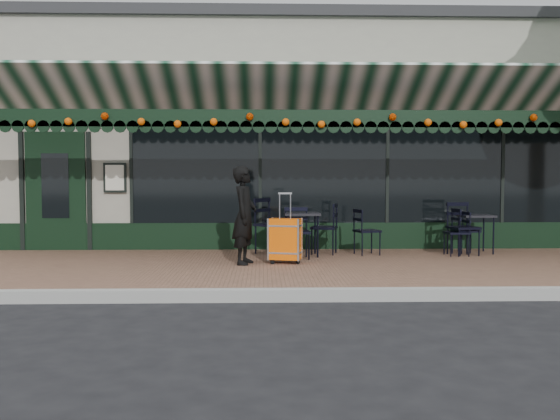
{
  "coord_description": "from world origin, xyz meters",
  "views": [
    {
      "loc": [
        -0.95,
        -7.15,
        1.47
      ],
      "look_at": [
        -0.7,
        1.6,
        1.02
      ],
      "focal_mm": 38.0,
      "sensor_mm": 36.0,
      "label": 1
    }
  ],
  "objects_px": {
    "cafe_table_a": "(476,219)",
    "chair_a_front": "(463,228)",
    "chair_b_front": "(297,233)",
    "chair_a_right": "(466,231)",
    "chair_b_right": "(367,231)",
    "woman": "(245,215)",
    "chair_b_left": "(324,228)",
    "chair_a_left": "(457,233)",
    "suitcase": "(285,240)",
    "cafe_table_b": "(302,217)",
    "chair_solo": "(272,225)"
  },
  "relations": [
    {
      "from": "cafe_table_b",
      "to": "chair_solo",
      "type": "relative_size",
      "value": 0.74
    },
    {
      "from": "woman",
      "to": "chair_b_front",
      "type": "xyz_separation_m",
      "value": [
        0.85,
        0.62,
        -0.33
      ]
    },
    {
      "from": "cafe_table_b",
      "to": "chair_b_front",
      "type": "bearing_deg",
      "value": -105.54
    },
    {
      "from": "chair_solo",
      "to": "chair_a_front",
      "type": "bearing_deg",
      "value": -58.0
    },
    {
      "from": "chair_a_left",
      "to": "chair_b_front",
      "type": "distance_m",
      "value": 2.8
    },
    {
      "from": "chair_a_right",
      "to": "woman",
      "type": "bearing_deg",
      "value": 99.9
    },
    {
      "from": "chair_a_left",
      "to": "woman",
      "type": "bearing_deg",
      "value": -79.17
    },
    {
      "from": "chair_a_right",
      "to": "chair_a_front",
      "type": "relative_size",
      "value": 0.88
    },
    {
      "from": "woman",
      "to": "chair_b_left",
      "type": "height_order",
      "value": "woman"
    },
    {
      "from": "woman",
      "to": "chair_solo",
      "type": "bearing_deg",
      "value": -6.2
    },
    {
      "from": "chair_b_left",
      "to": "chair_a_front",
      "type": "bearing_deg",
      "value": 98.97
    },
    {
      "from": "cafe_table_b",
      "to": "chair_a_front",
      "type": "distance_m",
      "value": 2.82
    },
    {
      "from": "chair_a_left",
      "to": "chair_b_right",
      "type": "height_order",
      "value": "chair_b_right"
    },
    {
      "from": "cafe_table_a",
      "to": "chair_a_front",
      "type": "distance_m",
      "value": 0.47
    },
    {
      "from": "cafe_table_b",
      "to": "chair_a_right",
      "type": "xyz_separation_m",
      "value": [
        2.87,
        0.03,
        -0.26
      ]
    },
    {
      "from": "cafe_table_a",
      "to": "cafe_table_b",
      "type": "xyz_separation_m",
      "value": [
        -3.14,
        -0.29,
        0.05
      ]
    },
    {
      "from": "chair_b_right",
      "to": "chair_b_front",
      "type": "height_order",
      "value": "chair_b_front"
    },
    {
      "from": "chair_a_right",
      "to": "chair_b_right",
      "type": "bearing_deg",
      "value": 82.98
    },
    {
      "from": "cafe_table_a",
      "to": "chair_a_left",
      "type": "bearing_deg",
      "value": -142.14
    },
    {
      "from": "chair_solo",
      "to": "cafe_table_b",
      "type": "bearing_deg",
      "value": -84.92
    },
    {
      "from": "cafe_table_b",
      "to": "chair_b_right",
      "type": "distance_m",
      "value": 1.18
    },
    {
      "from": "woman",
      "to": "cafe_table_a",
      "type": "bearing_deg",
      "value": -60.35
    },
    {
      "from": "chair_a_right",
      "to": "chair_b_front",
      "type": "xyz_separation_m",
      "value": [
        -2.98,
        -0.41,
        0.02
      ]
    },
    {
      "from": "cafe_table_b",
      "to": "chair_b_left",
      "type": "relative_size",
      "value": 0.82
    },
    {
      "from": "suitcase",
      "to": "chair_a_right",
      "type": "distance_m",
      "value": 3.34
    },
    {
      "from": "cafe_table_b",
      "to": "chair_solo",
      "type": "distance_m",
      "value": 0.63
    },
    {
      "from": "cafe_table_b",
      "to": "chair_b_front",
      "type": "xyz_separation_m",
      "value": [
        -0.1,
        -0.38,
        -0.24
      ]
    },
    {
      "from": "cafe_table_a",
      "to": "chair_a_right",
      "type": "height_order",
      "value": "chair_a_right"
    },
    {
      "from": "suitcase",
      "to": "chair_b_right",
      "type": "height_order",
      "value": "suitcase"
    },
    {
      "from": "chair_a_front",
      "to": "chair_b_right",
      "type": "distance_m",
      "value": 1.67
    },
    {
      "from": "chair_a_front",
      "to": "chair_b_front",
      "type": "relative_size",
      "value": 1.08
    },
    {
      "from": "chair_a_left",
      "to": "chair_b_left",
      "type": "height_order",
      "value": "chair_b_left"
    },
    {
      "from": "chair_b_right",
      "to": "woman",
      "type": "bearing_deg",
      "value": 102.57
    },
    {
      "from": "chair_a_left",
      "to": "chair_a_right",
      "type": "bearing_deg",
      "value": 115.8
    },
    {
      "from": "suitcase",
      "to": "cafe_table_b",
      "type": "distance_m",
      "value": 1.03
    },
    {
      "from": "woman",
      "to": "chair_b_left",
      "type": "distance_m",
      "value": 1.87
    },
    {
      "from": "cafe_table_a",
      "to": "chair_a_right",
      "type": "distance_m",
      "value": 0.42
    },
    {
      "from": "chair_b_right",
      "to": "chair_a_front",
      "type": "bearing_deg",
      "value": -108.13
    },
    {
      "from": "cafe_table_a",
      "to": "chair_a_left",
      "type": "relative_size",
      "value": 0.88
    },
    {
      "from": "chair_a_front",
      "to": "chair_solo",
      "type": "xyz_separation_m",
      "value": [
        -3.33,
        0.34,
        0.03
      ]
    },
    {
      "from": "cafe_table_b",
      "to": "chair_a_right",
      "type": "relative_size",
      "value": 0.9
    },
    {
      "from": "woman",
      "to": "chair_b_front",
      "type": "height_order",
      "value": "woman"
    },
    {
      "from": "suitcase",
      "to": "chair_a_front",
      "type": "relative_size",
      "value": 1.18
    },
    {
      "from": "suitcase",
      "to": "chair_b_right",
      "type": "distance_m",
      "value": 1.8
    },
    {
      "from": "suitcase",
      "to": "chair_b_right",
      "type": "relative_size",
      "value": 1.35
    },
    {
      "from": "suitcase",
      "to": "chair_b_left",
      "type": "height_order",
      "value": "suitcase"
    },
    {
      "from": "cafe_table_b",
      "to": "chair_b_front",
      "type": "distance_m",
      "value": 0.46
    },
    {
      "from": "chair_a_right",
      "to": "chair_b_front",
      "type": "relative_size",
      "value": 0.95
    },
    {
      "from": "suitcase",
      "to": "chair_a_right",
      "type": "relative_size",
      "value": 1.33
    },
    {
      "from": "cafe_table_b",
      "to": "chair_b_right",
      "type": "xyz_separation_m",
      "value": [
        1.15,
        0.09,
        -0.26
      ]
    }
  ]
}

